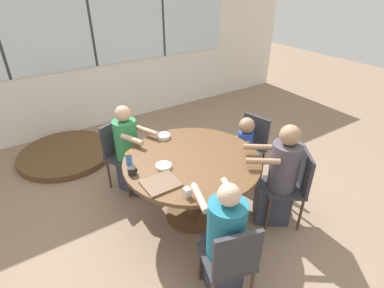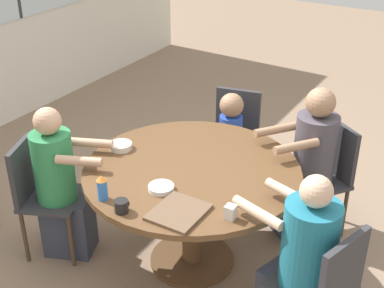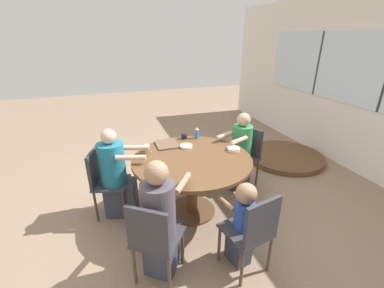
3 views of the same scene
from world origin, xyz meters
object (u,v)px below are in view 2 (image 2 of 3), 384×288
Objects in this scene: chair_for_man_blue_shirt at (39,188)px; milk_carton_small at (230,212)px; coffee_mug at (122,206)px; person_man_blue_shirt at (61,189)px; person_man_teal_shirt at (301,270)px; bowl_white_shallow at (161,188)px; chair_for_man_teal_shirt at (325,284)px; sippy_cup at (102,187)px; chair_for_woman_green_shirt at (327,169)px; person_woman_green_shirt at (309,171)px; person_toddler at (229,146)px; chair_for_toddler at (235,132)px; bowl_cereal at (121,146)px.

milk_carton_small is at bearing 69.48° from chair_for_man_blue_shirt.
person_man_blue_shirt is at bearing 70.77° from coffee_mug.
bowl_white_shallow is at bearing 110.17° from person_man_teal_shirt.
chair_for_man_teal_shirt is at bearing -75.05° from coffee_mug.
sippy_cup reaches higher than chair_for_man_blue_shirt.
person_woman_green_shirt is at bearing 90.00° from chair_for_woman_green_shirt.
milk_carton_small is at bearing 67.02° from person_man_blue_shirt.
milk_carton_small is at bearing 118.37° from chair_for_woman_green_shirt.
person_woman_green_shirt is 1.04× the size of person_man_blue_shirt.
chair_for_man_teal_shirt is 0.17m from person_man_teal_shirt.
person_toddler is 10.48× the size of coffee_mug.
person_toddler is (-0.15, -0.03, -0.06)m from chair_for_toddler.
chair_for_woman_green_shirt is 0.16m from person_woman_green_shirt.
person_woman_green_shirt reaches higher than person_man_blue_shirt.
person_woman_green_shirt reaches higher than chair_for_man_teal_shirt.
chair_for_woman_green_shirt is 0.76× the size of person_man_blue_shirt.
person_man_teal_shirt is at bearing 120.33° from person_toddler.
person_toddler is at bearing 27.30° from milk_carton_small.
person_man_blue_shirt is at bearing 75.98° from chair_for_woman_green_shirt.
person_man_blue_shirt is (-0.04, 1.89, -0.00)m from chair_for_man_teal_shirt.
person_man_teal_shirt reaches higher than coffee_mug.
sippy_cup is at bearing 94.89° from person_woman_green_shirt.
person_man_blue_shirt reaches higher than chair_for_man_blue_shirt.
chair_for_toddler is 1.56m from person_man_blue_shirt.
person_man_blue_shirt is at bearing 90.00° from chair_for_man_blue_shirt.
person_man_teal_shirt is 1.24× the size of person_toddler.
chair_for_man_teal_shirt is 1.21m from coffee_mug.
bowl_white_shallow is (-0.05, 0.91, 0.27)m from person_man_teal_shirt.
chair_for_woman_green_shirt is 0.95× the size of person_toddler.
person_man_blue_shirt is 7.01× the size of sippy_cup.
chair_for_man_teal_shirt is (0.10, -2.04, 0.00)m from chair_for_man_blue_shirt.
chair_for_man_blue_shirt is 0.76× the size of person_man_teal_shirt.
chair_for_man_teal_shirt is at bearing -85.81° from milk_carton_small.
person_man_blue_shirt is 1.44m from person_toddler.
person_toddler is 5.66× the size of sippy_cup.
chair_for_man_blue_shirt is 5.54× the size of bowl_cereal.
person_toddler is at bearing 125.90° from chair_for_man_blue_shirt.
person_woman_green_shirt is 1.54m from coffee_mug.
person_woman_green_shirt is at bearing 104.01° from chair_for_man_blue_shirt.
bowl_white_shallow is (0.00, 1.07, 0.27)m from chair_for_man_teal_shirt.
sippy_cup is (-0.16, -0.74, 0.33)m from chair_for_man_blue_shirt.
chair_for_man_blue_shirt is 0.95× the size of person_toddler.
milk_carton_small is at bearing -65.16° from coffee_mug.
chair_for_woman_green_shirt is 1.00× the size of chair_for_man_blue_shirt.
person_toddler is 1.58m from coffee_mug.
sippy_cup is at bearing 75.34° from person_toddler.
person_woman_green_shirt is at bearing -31.75° from sippy_cup.
person_man_teal_shirt is 7.22× the size of bowl_white_shallow.
chair_for_man_blue_shirt is at bearing 109.99° from chair_for_man_teal_shirt.
chair_for_man_blue_shirt is at bearing 95.95° from bowl_white_shallow.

